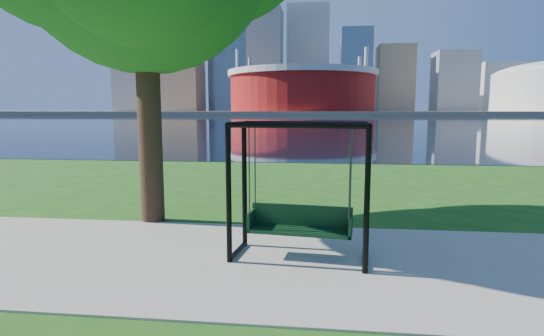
# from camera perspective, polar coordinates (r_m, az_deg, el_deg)

# --- Properties ---
(ground) EXTENTS (900.00, 900.00, 0.00)m
(ground) POSITION_cam_1_polar(r_m,az_deg,el_deg) (7.20, -0.12, -11.13)
(ground) COLOR #1E5114
(ground) RESTS_ON ground
(path) EXTENTS (120.00, 4.00, 0.03)m
(path) POSITION_cam_1_polar(r_m,az_deg,el_deg) (6.73, -0.63, -12.37)
(path) COLOR #9E937F
(path) RESTS_ON ground
(river) EXTENTS (900.00, 180.00, 0.02)m
(river) POSITION_cam_1_polar(r_m,az_deg,el_deg) (108.80, 6.20, 6.46)
(river) COLOR black
(river) RESTS_ON ground
(far_bank) EXTENTS (900.00, 228.00, 2.00)m
(far_bank) POSITION_cam_1_polar(r_m,az_deg,el_deg) (312.77, 6.49, 7.43)
(far_bank) COLOR #937F60
(far_bank) RESTS_ON ground
(stadium) EXTENTS (83.00, 83.00, 32.00)m
(stadium) POSITION_cam_1_polar(r_m,az_deg,el_deg) (242.30, 4.09, 10.52)
(stadium) COLOR maroon
(stadium) RESTS_ON far_bank
(skyline) EXTENTS (392.00, 66.00, 96.50)m
(skyline) POSITION_cam_1_polar(r_m,az_deg,el_deg) (327.92, 5.82, 13.56)
(skyline) COLOR gray
(skyline) RESTS_ON far_bank
(swing) EXTENTS (2.20, 1.14, 2.16)m
(swing) POSITION_cam_1_polar(r_m,az_deg,el_deg) (6.59, 3.80, -3.52)
(swing) COLOR black
(swing) RESTS_ON ground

